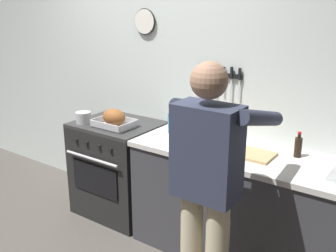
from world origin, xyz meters
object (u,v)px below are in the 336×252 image
bottle_dish_soap (172,122)px  bottle_soy_sauce (298,147)px  cutting_board (248,153)px  bottle_hot_sauce (196,126)px  stove (119,168)px  bottle_cooking_oil (221,127)px  saucepan (83,118)px  person_cook (208,181)px  bottle_vinegar (188,122)px  roasting_pan (114,119)px

bottle_dish_soap → bottle_soy_sauce: (1.04, 0.07, -0.01)m
cutting_board → bottle_soy_sauce: 0.35m
cutting_board → bottle_hot_sauce: 0.57m
stove → bottle_cooking_oil: bearing=7.0°
stove → saucepan: bearing=-143.4°
bottle_dish_soap → bottle_soy_sauce: size_ratio=1.18×
bottle_cooking_oil → bottle_hot_sauce: bearing=-179.7°
bottle_hot_sauce → person_cook: bearing=-54.8°
bottle_hot_sauce → bottle_vinegar: size_ratio=0.82×
cutting_board → bottle_soy_sauce: size_ratio=1.92×
person_cook → saucepan: bearing=86.2°
person_cook → bottle_cooking_oil: bearing=36.4°
bottle_cooking_oil → bottle_hot_sauce: 0.23m
saucepan → roasting_pan: bearing=14.4°
person_cook → bottle_soy_sauce: bearing=-5.0°
stove → bottle_hot_sauce: bottle_hot_sauce is taller
bottle_vinegar → cutting_board: bearing=-14.0°
roasting_pan → bottle_vinegar: (0.64, 0.22, 0.03)m
bottle_cooking_oil → bottle_vinegar: bearing=-179.0°
saucepan → bottle_cooking_oil: 1.29m
saucepan → bottle_hot_sauce: size_ratio=0.70×
cutting_board → bottle_hot_sauce: (-0.54, 0.16, 0.07)m
bottle_cooking_oil → bottle_dish_soap: 0.44m
person_cook → bottle_cooking_oil: size_ratio=6.14×
roasting_pan → bottle_cooking_oil: bearing=13.5°
person_cook → saucepan: size_ratio=12.00×
roasting_pan → bottle_cooking_oil: 0.97m
bottle_hot_sauce → bottle_soy_sauce: bottle_hot_sauce is taller
roasting_pan → bottle_hot_sauce: bottle_hot_sauce is taller
cutting_board → bottle_vinegar: bottle_vinegar is taller
stove → cutting_board: cutting_board is taller
cutting_board → stove: bearing=178.5°
bottle_cooking_oil → bottle_vinegar: size_ratio=1.12×
bottle_hot_sauce → stove: bearing=-171.1°
bottle_vinegar → bottle_dish_soap: bearing=-155.4°
saucepan → bottle_dish_soap: 0.85m
stove → roasting_pan: bearing=-58.1°
bottle_dish_soap → cutting_board: bearing=-7.3°
roasting_pan → saucepan: roasting_pan is taller
person_cook → bottle_vinegar: 1.03m
cutting_board → bottle_dish_soap: size_ratio=1.63×
bottle_vinegar → person_cook: bearing=-51.2°
saucepan → cutting_board: (1.56, 0.15, -0.04)m
bottle_soy_sauce → roasting_pan: bearing=-171.4°
person_cook → cutting_board: 0.65m
person_cook → saucepan: 1.67m
stove → bottle_cooking_oil: size_ratio=3.33×
bottle_cooking_oil → saucepan: bearing=-166.3°
bottle_vinegar → roasting_pan: bearing=-160.9°
bottle_cooking_oil → bottle_dish_soap: size_ratio=1.22×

